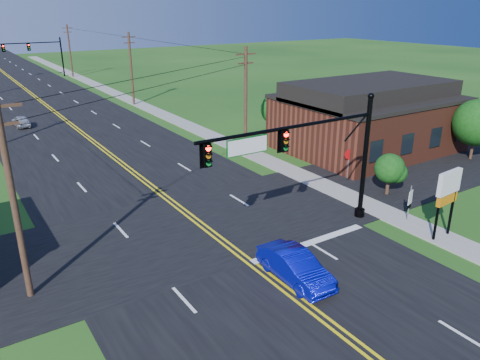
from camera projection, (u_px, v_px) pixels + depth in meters
ground at (352, 346)px, 17.55m from camera, size 260.00×260.00×0.00m
road_main at (51, 111)px, 56.86m from camera, size 16.00×220.00×0.04m
road_cross at (200, 226)px, 26.98m from camera, size 70.00×10.00×0.04m
sidewalk at (165, 115)px, 54.34m from camera, size 2.00×160.00×0.08m
signal_mast_main at (307, 153)px, 24.39m from camera, size 11.30×0.60×7.48m
signal_mast_far at (35, 52)px, 81.13m from camera, size 10.98×0.60×7.48m
brick_building at (367, 123)px, 41.07m from camera, size 14.20×11.20×4.70m
utility_pole_left_a at (13, 197)px, 18.93m from camera, size 1.80×0.28×9.00m
utility_pole_right_a at (246, 100)px, 38.20m from camera, size 1.80×0.28×9.00m
utility_pole_right_b at (131, 68)px, 58.64m from camera, size 1.80×0.28×9.00m
utility_pole_right_c at (70, 50)px, 82.23m from camera, size 1.80×0.28×9.00m
tree_right_front at (477, 123)px, 37.86m from camera, size 3.80×3.80×5.00m
tree_right_back at (276, 109)px, 45.24m from camera, size 3.00×3.00×4.10m
shrub_corner at (390, 169)px, 31.00m from camera, size 2.00×2.00×2.86m
blue_car at (295, 267)px, 21.47m from camera, size 1.58×4.33×1.42m
distant_car at (21, 121)px, 49.09m from camera, size 1.62×3.52×1.17m
route_sign at (410, 201)px, 27.25m from camera, size 0.54×0.20×2.25m
stop_sign at (349, 158)px, 33.96m from camera, size 0.77×0.33×2.27m
pylon_sign at (448, 190)px, 24.75m from camera, size 1.91×0.42×3.88m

